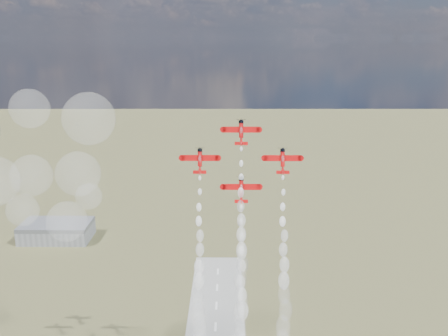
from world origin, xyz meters
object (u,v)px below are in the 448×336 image
at_px(plane_left, 200,160).
at_px(plane_right, 283,161).
at_px(hangar, 57,231).
at_px(plane_slot, 241,189).
at_px(plane_lead, 241,132).

distance_m(plane_left, plane_right, 28.86).
xyz_separation_m(hangar, plane_slot, (130.78, -167.79, 86.71)).
distance_m(plane_lead, plane_slot, 20.20).
bearing_deg(hangar, plane_right, -48.48).
bearing_deg(plane_lead, plane_left, -165.40).
bearing_deg(plane_right, hangar, 131.52).
xyz_separation_m(plane_left, plane_right, (28.86, 0.00, 0.00)).
height_order(hangar, plane_slot, plane_slot).
distance_m(plane_lead, plane_right, 17.61).
relative_size(plane_lead, plane_slot, 1.00).
xyz_separation_m(plane_left, plane_slot, (14.43, -3.76, -9.38)).
relative_size(plane_lead, plane_right, 1.00).
distance_m(hangar, plane_slot, 229.73).
bearing_deg(hangar, plane_lead, -50.79).
bearing_deg(plane_slot, hangar, 127.93).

